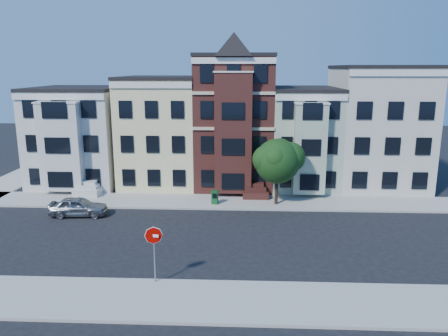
{
  "coord_description": "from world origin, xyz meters",
  "views": [
    {
      "loc": [
        0.84,
        -27.05,
        11.07
      ],
      "look_at": [
        -0.48,
        2.78,
        4.2
      ],
      "focal_mm": 35.0,
      "sensor_mm": 36.0,
      "label": 1
    }
  ],
  "objects_px": {
    "newspaper_box": "(215,197)",
    "stop_sign": "(154,251)",
    "street_tree": "(277,164)",
    "parked_car": "(78,207)",
    "fire_hydrant": "(79,201)"
  },
  "relations": [
    {
      "from": "fire_hydrant",
      "to": "parked_car",
      "type": "bearing_deg",
      "value": -69.25
    },
    {
      "from": "street_tree",
      "to": "stop_sign",
      "type": "bearing_deg",
      "value": -117.97
    },
    {
      "from": "newspaper_box",
      "to": "fire_hydrant",
      "type": "relative_size",
      "value": 1.91
    },
    {
      "from": "street_tree",
      "to": "newspaper_box",
      "type": "height_order",
      "value": "street_tree"
    },
    {
      "from": "newspaper_box",
      "to": "stop_sign",
      "type": "height_order",
      "value": "stop_sign"
    },
    {
      "from": "street_tree",
      "to": "parked_car",
      "type": "distance_m",
      "value": 15.84
    },
    {
      "from": "street_tree",
      "to": "stop_sign",
      "type": "relative_size",
      "value": 1.95
    },
    {
      "from": "fire_hydrant",
      "to": "street_tree",
      "type": "bearing_deg",
      "value": 3.42
    },
    {
      "from": "newspaper_box",
      "to": "fire_hydrant",
      "type": "distance_m",
      "value": 11.13
    },
    {
      "from": "newspaper_box",
      "to": "fire_hydrant",
      "type": "bearing_deg",
      "value": -168.08
    },
    {
      "from": "parked_car",
      "to": "newspaper_box",
      "type": "distance_m",
      "value": 10.69
    },
    {
      "from": "street_tree",
      "to": "newspaper_box",
      "type": "distance_m",
      "value": 5.74
    },
    {
      "from": "newspaper_box",
      "to": "stop_sign",
      "type": "relative_size",
      "value": 0.33
    },
    {
      "from": "fire_hydrant",
      "to": "stop_sign",
      "type": "height_order",
      "value": "stop_sign"
    },
    {
      "from": "parked_car",
      "to": "street_tree",
      "type": "bearing_deg",
      "value": -82.58
    }
  ]
}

